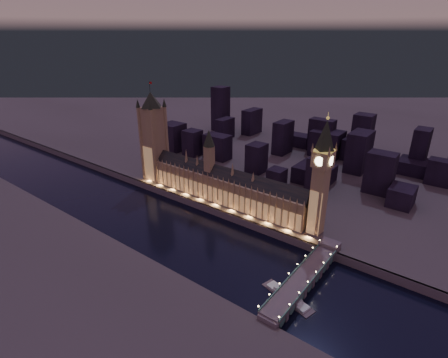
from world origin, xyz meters
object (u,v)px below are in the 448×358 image
Objects in this scene: palace_of_westminster at (223,185)px; westminster_bridge at (305,278)px; river_boat at (288,296)px; victoria_tower at (153,132)px; elizabeth_tower at (322,169)px.

palace_of_westminster reaches higher than westminster_bridge.
palace_of_westminster is at bearing 145.73° from river_boat.
westminster_bridge is (131.35, -65.20, -20.37)m from palace_of_westminster.
palace_of_westminster reaches higher than river_boat.
victoria_tower is 218.03m from elizabeth_tower.
palace_of_westminster is 1.66× the size of victoria_tower.
river_boat is (236.17, -87.40, -66.78)m from victoria_tower.
palace_of_westminster is 156.85m from river_boat.
palace_of_westminster is 118.80m from elizabeth_tower.
victoria_tower reaches higher than river_boat.
palace_of_westminster is at bearing -0.10° from victoria_tower.
victoria_tower is 260.53m from river_boat.
palace_of_westminster is 4.43× the size of river_boat.
victoria_tower is (-108.18, 0.19, 41.96)m from palace_of_westminster.
westminster_bridge is at bearing 81.31° from river_boat.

